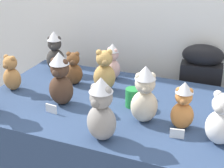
% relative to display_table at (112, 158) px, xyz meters
% --- Properties ---
extents(display_table, '(1.51, 0.93, 0.80)m').
position_rel_display_table_xyz_m(display_table, '(0.00, 0.00, 0.00)').
color(display_table, navy).
rests_on(display_table, ground_plane).
extents(instrument_case, '(0.29, 0.15, 1.03)m').
position_rel_display_table_xyz_m(instrument_case, '(0.42, 0.60, 0.12)').
color(instrument_case, black).
rests_on(instrument_case, ground_plane).
extents(teddy_bear_ginger, '(0.13, 0.12, 0.26)m').
position_rel_display_table_xyz_m(teddy_bear_ginger, '(0.43, -0.12, 0.52)').
color(teddy_bear_ginger, '#D17F3D').
rests_on(teddy_bear_ginger, display_table).
extents(teddy_bear_charcoal, '(0.16, 0.15, 0.29)m').
position_rel_display_table_xyz_m(teddy_bear_charcoal, '(-0.56, 0.31, 0.54)').
color(teddy_bear_charcoal, '#383533').
rests_on(teddy_bear_charcoal, display_table).
extents(teddy_bear_snow, '(0.17, 0.15, 0.27)m').
position_rel_display_table_xyz_m(teddy_bear_snow, '(0.62, -0.19, 0.52)').
color(teddy_bear_snow, white).
rests_on(teddy_bear_snow, display_table).
extents(teddy_bear_cream, '(0.18, 0.17, 0.31)m').
position_rel_display_table_xyz_m(teddy_bear_cream, '(0.23, -0.13, 0.55)').
color(teddy_bear_cream, beige).
rests_on(teddy_bear_cream, display_table).
extents(teddy_bear_chestnut, '(0.14, 0.14, 0.22)m').
position_rel_display_table_xyz_m(teddy_bear_chestnut, '(-0.33, 0.15, 0.50)').
color(teddy_bear_chestnut, brown).
rests_on(teddy_bear_chestnut, display_table).
extents(teddy_bear_honey, '(0.18, 0.17, 0.27)m').
position_rel_display_table_xyz_m(teddy_bear_honey, '(-0.11, 0.14, 0.52)').
color(teddy_bear_honey, tan).
rests_on(teddy_bear_honey, display_table).
extents(teddy_bear_ash, '(0.16, 0.15, 0.32)m').
position_rel_display_table_xyz_m(teddy_bear_ash, '(0.09, -0.37, 0.56)').
color(teddy_bear_ash, gray).
rests_on(teddy_bear_ash, display_table).
extents(teddy_bear_caramel, '(0.13, 0.11, 0.23)m').
position_rel_display_table_xyz_m(teddy_bear_caramel, '(-0.65, -0.07, 0.51)').
color(teddy_bear_caramel, '#B27A42').
rests_on(teddy_bear_caramel, display_table).
extents(teddy_bear_cocoa, '(0.15, 0.13, 0.32)m').
position_rel_display_table_xyz_m(teddy_bear_cocoa, '(-0.27, -0.12, 0.55)').
color(teddy_bear_cocoa, '#4C3323').
rests_on(teddy_bear_cocoa, display_table).
extents(teddy_bear_blush, '(0.14, 0.13, 0.25)m').
position_rel_display_table_xyz_m(teddy_bear_blush, '(-0.13, 0.33, 0.52)').
color(teddy_bear_blush, beige).
rests_on(teddy_bear_blush, display_table).
extents(party_cup_green, '(0.08, 0.08, 0.11)m').
position_rel_display_table_xyz_m(party_cup_green, '(0.12, 0.00, 0.45)').
color(party_cup_green, '#238C3D').
rests_on(party_cup_green, display_table).
extents(name_card_front_left, '(0.07, 0.02, 0.05)m').
position_rel_display_table_xyz_m(name_card_front_left, '(0.43, -0.23, 0.42)').
color(name_card_front_left, white).
rests_on(name_card_front_left, display_table).
extents(name_card_front_middle, '(0.07, 0.02, 0.05)m').
position_rel_display_table_xyz_m(name_card_front_middle, '(-0.27, -0.24, 0.42)').
color(name_card_front_middle, white).
rests_on(name_card_front_middle, display_table).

